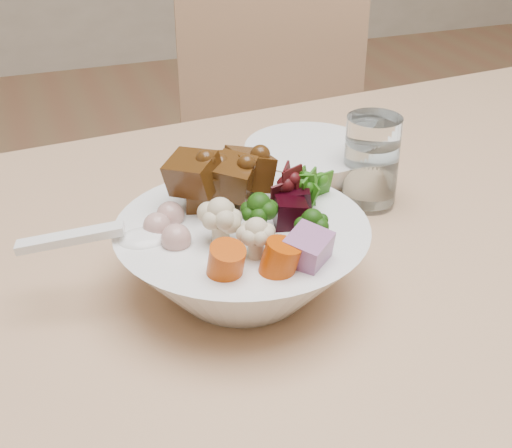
# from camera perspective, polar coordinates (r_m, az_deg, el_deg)

# --- Properties ---
(dining_table) EXTENTS (1.53, 0.95, 0.68)m
(dining_table) POSITION_cam_1_polar(r_m,az_deg,el_deg) (0.96, 18.87, -1.84)
(dining_table) COLOR tan
(dining_table) RESTS_ON ground
(chair_far) EXTENTS (0.45, 0.45, 0.82)m
(chair_far) POSITION_cam_1_polar(r_m,az_deg,el_deg) (1.44, 1.95, 3.87)
(chair_far) COLOR tan
(chair_far) RESTS_ON ground
(food_bowl) EXTENTS (0.25, 0.25, 0.13)m
(food_bowl) POSITION_cam_1_polar(r_m,az_deg,el_deg) (0.70, -1.01, -2.22)
(food_bowl) COLOR white
(food_bowl) RESTS_ON dining_table
(soup_spoon) EXTENTS (0.15, 0.06, 0.03)m
(soup_spoon) POSITION_cam_1_polar(r_m,az_deg,el_deg) (0.67, -10.39, -1.25)
(soup_spoon) COLOR white
(soup_spoon) RESTS_ON food_bowl
(water_glass) EXTENTS (0.06, 0.06, 0.11)m
(water_glass) POSITION_cam_1_polar(r_m,az_deg,el_deg) (0.86, 9.17, 4.67)
(water_glass) COLOR white
(water_glass) RESTS_ON dining_table
(side_bowl) EXTENTS (0.16, 0.16, 0.05)m
(side_bowl) POSITION_cam_1_polar(r_m,az_deg,el_deg) (0.91, 4.24, 4.67)
(side_bowl) COLOR white
(side_bowl) RESTS_ON dining_table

